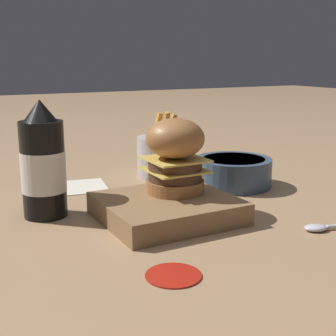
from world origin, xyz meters
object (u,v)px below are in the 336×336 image
object	(u,v)px
serving_board	(168,208)
fries_basket	(162,156)
ketchup_bottle	(43,165)
burger	(175,155)
side_bowl	(233,171)

from	to	relation	value
serving_board	fries_basket	size ratio (longest dim) A/B	1.42
ketchup_bottle	burger	bearing A→B (deg)	-23.09
fries_basket	serving_board	bearing A→B (deg)	-115.83
burger	ketchup_bottle	size ratio (longest dim) A/B	0.65
serving_board	fries_basket	xyz separation A→B (m)	(0.13, 0.26, 0.03)
burger	fries_basket	size ratio (longest dim) A/B	0.86
burger	fries_basket	xyz separation A→B (m)	(0.10, 0.24, -0.05)
burger	side_bowl	bearing A→B (deg)	25.93
ketchup_bottle	side_bowl	xyz separation A→B (m)	(0.39, 0.01, -0.06)
ketchup_bottle	side_bowl	world-z (taller)	ketchup_bottle
serving_board	burger	size ratio (longest dim) A/B	1.66
ketchup_bottle	side_bowl	bearing A→B (deg)	1.02
serving_board	side_bowl	world-z (taller)	side_bowl
serving_board	burger	world-z (taller)	burger
burger	serving_board	bearing A→B (deg)	-137.29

